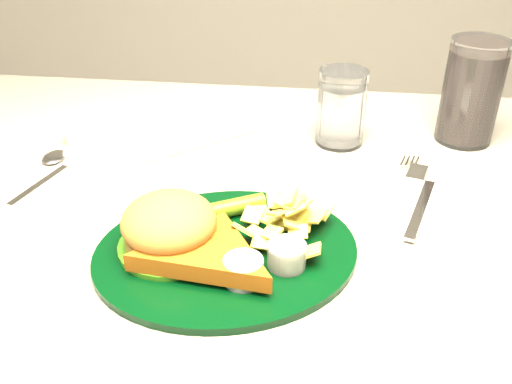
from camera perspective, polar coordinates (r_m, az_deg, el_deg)
dinner_plate at (r=0.60m, az=-3.05°, el=-3.94°), size 0.34×0.31×0.06m
water_glass at (r=0.83m, az=8.53°, el=8.35°), size 0.09×0.09×0.11m
cola_glass at (r=0.88m, az=20.75°, el=9.35°), size 0.10×0.10×0.15m
fork_napkin at (r=0.72m, az=16.00°, el=-1.18°), size 0.18×0.21×0.01m
spoon at (r=0.79m, az=-20.91°, el=0.83°), size 0.08×0.15×0.01m
ramekin at (r=0.88m, az=-17.14°, el=5.56°), size 0.05×0.05×0.03m
wrapped_straw at (r=0.84m, az=-5.33°, el=4.77°), size 0.17×0.16×0.01m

